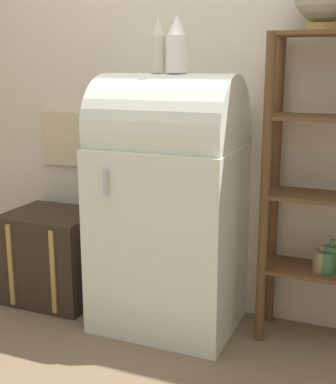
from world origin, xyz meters
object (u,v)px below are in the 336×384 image
(vase_left, at_px, (158,46))
(suitcase_trunk, at_px, (54,256))
(refrigerator, at_px, (168,202))
(vase_center, at_px, (177,46))

(vase_left, bearing_deg, suitcase_trunk, 177.83)
(refrigerator, bearing_deg, suitcase_trunk, 177.91)
(suitcase_trunk, distance_m, vase_left, 1.47)
(vase_left, height_order, vase_center, vase_left)
(refrigerator, height_order, vase_left, vase_left)
(suitcase_trunk, relative_size, vase_left, 1.94)
(refrigerator, xyz_separation_m, vase_left, (-0.06, 0.00, 0.83))
(vase_left, bearing_deg, vase_center, -4.63)
(vase_left, distance_m, vase_center, 0.11)
(suitcase_trunk, xyz_separation_m, vase_center, (0.84, -0.04, 1.27))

